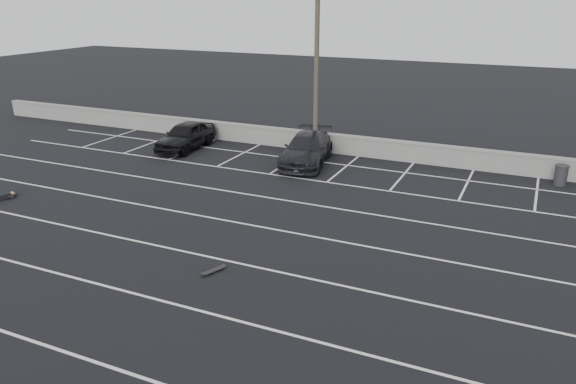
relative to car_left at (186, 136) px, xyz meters
The scene contains 9 objects.
ground 14.07m from the car_left, 53.36° to the right, with size 120.00×120.00×0.00m, color black.
seawall 8.82m from the car_left, 17.99° to the left, with size 50.00×0.45×1.06m.
stall_lines 10.80m from the car_left, 39.60° to the right, with size 36.00×20.05×0.01m.
car_left is the anchor object (origin of this frame).
car_right 7.33m from the car_left, ahead, with size 2.12×5.21×1.51m, color black.
utility_pole 8.42m from the car_left, 15.15° to the left, with size 1.28×0.26×9.60m.
trash_bin 19.39m from the car_left, ahead, with size 0.76×0.76×0.95m.
person 10.54m from the car_left, 103.84° to the right, with size 1.59×2.42×0.45m, color black, non-canonical shape.
skateboard 15.34m from the car_left, 52.52° to the right, with size 0.45×0.75×0.09m.
Camera 1 is at (9.70, -14.36, 8.38)m, focal length 35.00 mm.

